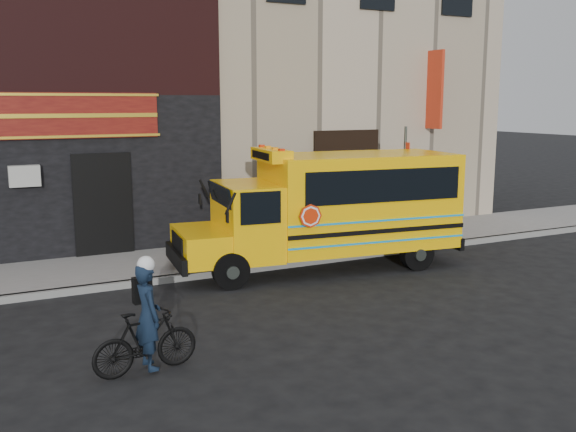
% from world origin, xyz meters
% --- Properties ---
extents(ground, '(120.00, 120.00, 0.00)m').
position_xyz_m(ground, '(0.00, 0.00, 0.00)').
color(ground, black).
rests_on(ground, ground).
extents(curb, '(40.00, 0.20, 0.15)m').
position_xyz_m(curb, '(0.00, 2.60, 0.07)').
color(curb, gray).
rests_on(curb, ground).
extents(sidewalk, '(40.00, 3.00, 0.15)m').
position_xyz_m(sidewalk, '(0.00, 4.10, 0.07)').
color(sidewalk, slate).
rests_on(sidewalk, ground).
extents(building, '(20.00, 10.70, 12.00)m').
position_xyz_m(building, '(-0.04, 10.45, 6.13)').
color(building, tan).
rests_on(building, sidewalk).
extents(school_bus, '(7.09, 2.85, 2.92)m').
position_xyz_m(school_bus, '(1.63, 2.14, 1.51)').
color(school_bus, black).
rests_on(school_bus, ground).
extents(sign_pole, '(0.07, 0.29, 3.34)m').
position_xyz_m(sign_pole, '(4.32, 2.97, 1.83)').
color(sign_pole, '#363C37').
rests_on(sign_pole, ground).
extents(bicycle, '(1.63, 0.58, 0.96)m').
position_xyz_m(bicycle, '(-4.00, -2.00, 0.48)').
color(bicycle, black).
rests_on(bicycle, ground).
extents(cyclist, '(0.44, 0.62, 1.60)m').
position_xyz_m(cyclist, '(-3.94, -1.96, 0.80)').
color(cyclist, black).
rests_on(cyclist, ground).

